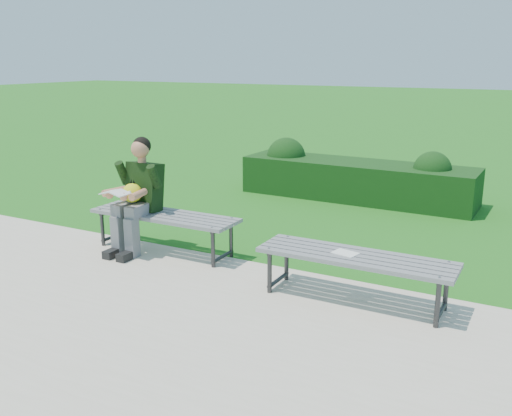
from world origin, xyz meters
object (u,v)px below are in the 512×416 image
object	(u,v)px
hedge	(353,177)
bench_left	(164,218)
seated_boy	(137,192)
paper_sheet	(345,253)
bench_right	(355,261)

from	to	relation	value
hedge	bench_left	world-z (taller)	hedge
bench_left	seated_boy	world-z (taller)	seated_boy
bench_left	paper_sheet	bearing A→B (deg)	-8.09
bench_left	seated_boy	size ratio (longest dim) A/B	1.37
hedge	bench_right	xyz separation A→B (m)	(1.35, -3.92, 0.07)
bench_left	paper_sheet	distance (m)	2.33
bench_right	hedge	bearing A→B (deg)	108.96
hedge	paper_sheet	world-z (taller)	hedge
seated_boy	paper_sheet	xyz separation A→B (m)	(2.60, -0.23, -0.24)
hedge	paper_sheet	xyz separation A→B (m)	(1.25, -3.92, 0.12)
hedge	seated_boy	size ratio (longest dim) A/B	2.84
paper_sheet	bench_right	bearing A→B (deg)	0.00
paper_sheet	hedge	bearing A→B (deg)	107.64
bench_right	paper_sheet	distance (m)	0.12
bench_left	paper_sheet	world-z (taller)	bench_left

